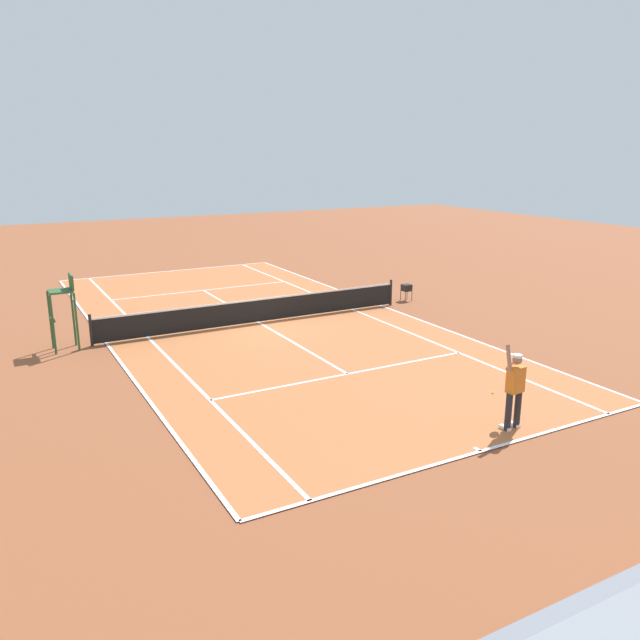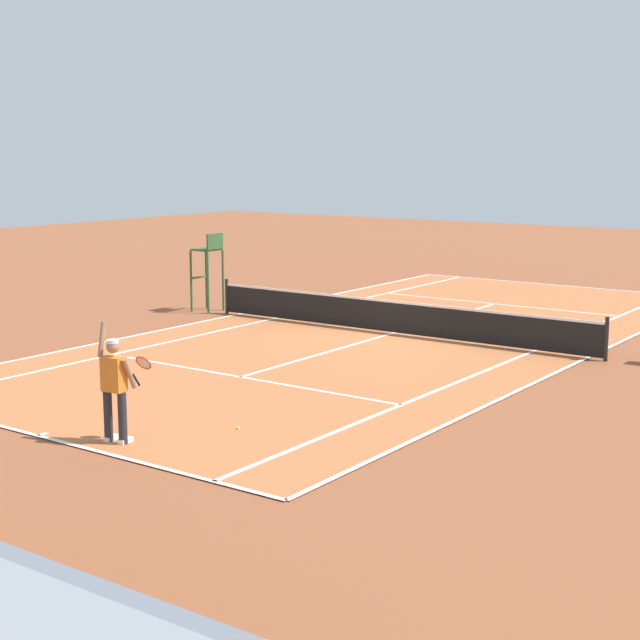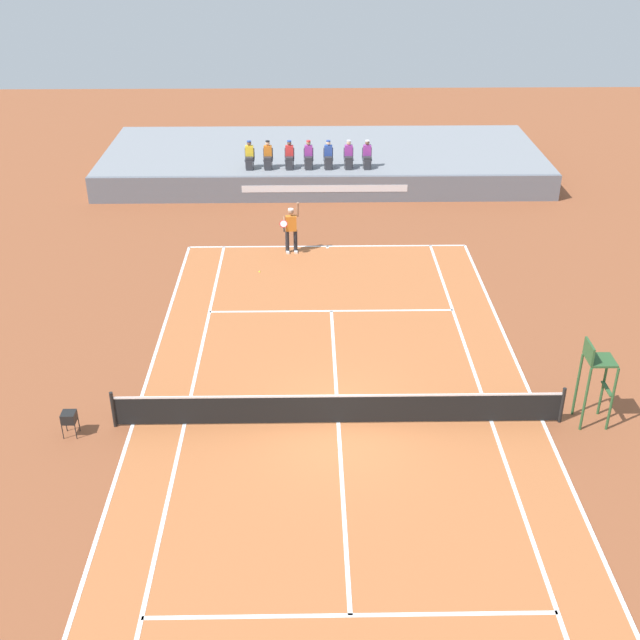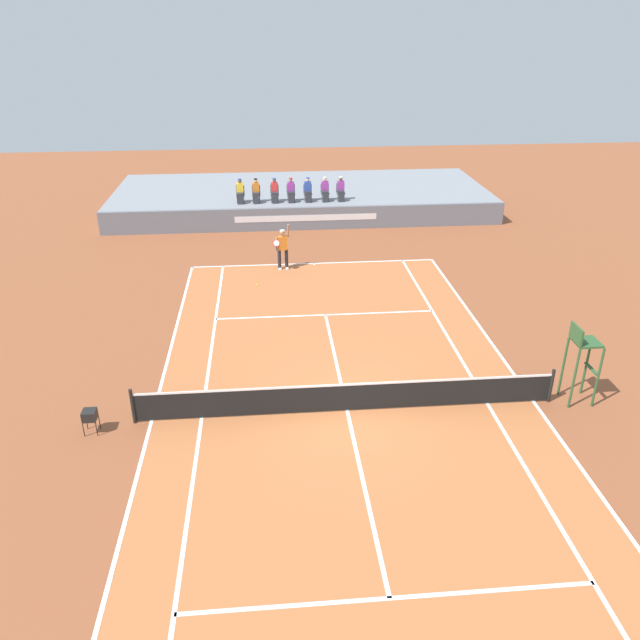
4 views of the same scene
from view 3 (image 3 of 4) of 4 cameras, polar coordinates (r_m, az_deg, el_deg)
name	(u,v)px [view 3 (image 3 of 4)]	position (r m, az deg, el deg)	size (l,w,h in m)	color
ground_plane	(338,424)	(21.58, 1.31, -7.40)	(80.00, 80.00, 0.00)	brown
court	(338,424)	(21.57, 1.32, -7.38)	(11.08, 23.88, 0.03)	#B76638
net	(339,408)	(21.28, 1.33, -6.27)	(11.98, 0.10, 1.07)	black
barrier_wall	(325,189)	(36.53, 0.33, 9.31)	(21.30, 0.25, 1.20)	slate
bleacher_platform	(323,160)	(40.58, 0.20, 11.31)	(21.30, 8.30, 1.20)	gray
spectator_seated_0	(249,155)	(37.34, -5.05, 11.60)	(0.44, 0.60, 1.26)	#474C56
spectator_seated_1	(268,155)	(37.29, -3.73, 11.62)	(0.44, 0.60, 1.26)	#474C56
spectator_seated_2	(289,155)	(37.26, -2.19, 11.65)	(0.44, 0.60, 1.26)	#474C56
spectator_seated_3	(309,155)	(37.25, -0.82, 11.66)	(0.44, 0.60, 1.26)	#474C56
spectator_seated_4	(328,155)	(37.26, 0.60, 11.67)	(0.44, 0.60, 1.26)	#474C56
spectator_seated_5	(349,155)	(37.30, 2.05, 11.67)	(0.44, 0.60, 1.26)	#474C56
spectator_seated_6	(367,155)	(37.35, 3.38, 11.66)	(0.44, 0.60, 1.26)	#474C56
tennis_player	(291,229)	(31.07, -2.08, 6.50)	(0.75, 0.68, 2.08)	#232328
tennis_ball	(259,272)	(29.84, -4.33, 3.45)	(0.07, 0.07, 0.07)	#D1E533
umpire_chair	(596,372)	(21.99, 19.04, -3.55)	(0.77, 0.77, 2.44)	#2D562D
ball_hopper	(69,417)	(21.84, -17.45, -6.60)	(0.36, 0.36, 0.70)	black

